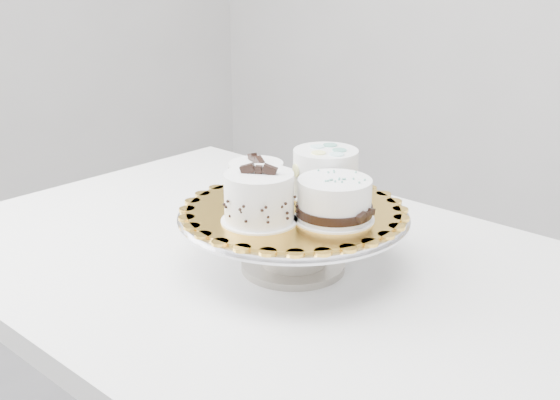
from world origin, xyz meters
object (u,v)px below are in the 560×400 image
Objects in this scene: cake_dots at (325,172)px; cake_ribbon at (335,201)px; table at (274,297)px; cake_swirl at (259,199)px; cake_banded at (256,183)px; cake_board at (294,210)px; cake_stand at (293,229)px.

cake_dots is 0.99× the size of cake_ribbon.
cake_dots is (0.05, 0.08, 0.22)m from table.
cake_ribbon is (0.09, 0.08, -0.01)m from cake_swirl.
cake_banded is 0.91× the size of cake_ribbon.
cake_banded is (-0.03, -0.01, 0.21)m from table.
cake_board is 0.08m from cake_banded.
cake_swirl is 1.10× the size of cake_dots.
cake_dots reaches higher than cake_stand.
cake_ribbon is at bearing 14.81° from cake_swirl.
cake_board is 2.64× the size of cake_dots.
cake_swirl reaches higher than cake_banded.
cake_dots reaches higher than table.
table is at bearing 173.96° from cake_board.
table is 0.15m from cake_stand.
cake_ribbon is at bearing 0.20° from cake_stand.
table is 0.18m from cake_board.
cake_dots is at bearing 88.85° from cake_board.
cake_ribbon is at bearing 1.84° from table.
cake_dots is at bearing 79.76° from cake_banded.
cake_banded reaches higher than cake_ribbon.
cake_stand is at bearing 175.96° from cake_ribbon.
cake_dots is at bearing 59.55° from cake_swirl.
cake_banded is (-0.07, 0.07, -0.01)m from cake_swirl.
cake_banded is (-0.07, -0.01, 0.03)m from cake_board.
cake_banded reaches higher than cake_board.
cake_stand is 2.84× the size of cake_ribbon.
cake_banded is at bearing -172.79° from cake_stand.
cake_swirl is 0.17m from cake_dots.
table is 0.21m from cake_banded.
cake_ribbon is at bearing 0.20° from cake_board.
cake_ribbon reaches higher than cake_board.
cake_ribbon is (0.08, -0.09, -0.01)m from cake_dots.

